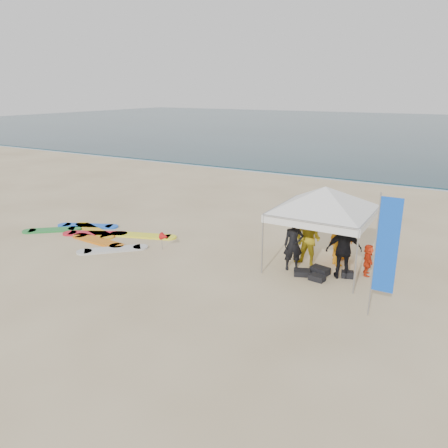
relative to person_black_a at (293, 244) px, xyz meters
name	(u,v)px	position (x,y,z in m)	size (l,w,h in m)	color
ground	(162,281)	(-3.08, -2.80, -0.85)	(120.00, 120.00, 0.00)	beige
ocean	(419,129)	(-3.08, 57.20, -0.81)	(160.00, 84.00, 0.08)	#0C2633
shoreline_foam	(336,178)	(-3.08, 15.40, -0.84)	(160.00, 1.20, 0.01)	silver
person_black_a	(293,244)	(0.00, 0.00, 0.00)	(0.62, 0.40, 1.69)	black
person_yellow	(308,239)	(0.29, 0.51, 0.07)	(0.89, 0.70, 1.84)	gold
person_orange_a	(339,242)	(1.16, 1.09, -0.04)	(1.04, 0.60, 1.61)	orange
person_black_b	(344,250)	(1.56, 0.14, 0.06)	(1.06, 0.44, 1.82)	black
person_orange_b	(342,237)	(1.08, 1.69, -0.06)	(0.77, 0.50, 1.57)	orange
person_seated	(368,260)	(2.17, 0.74, -0.34)	(0.93, 0.30, 1.00)	#F03B15
canopy_tent	(326,187)	(0.71, 0.66, 1.81)	(4.04, 4.04, 3.05)	#A5A5A8
feather_flag	(386,247)	(3.02, -1.82, 1.05)	(0.55, 0.04, 3.22)	#A5A5A8
marker_pennant	(164,237)	(-4.63, -0.62, -0.35)	(0.28, 0.28, 0.64)	#A5A5A8
gear_pile	(319,273)	(0.91, -0.09, -0.75)	(1.79, 1.05, 0.22)	black
surfboard_spread	(98,235)	(-7.88, -0.68, -0.81)	(5.64, 3.24, 0.07)	red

